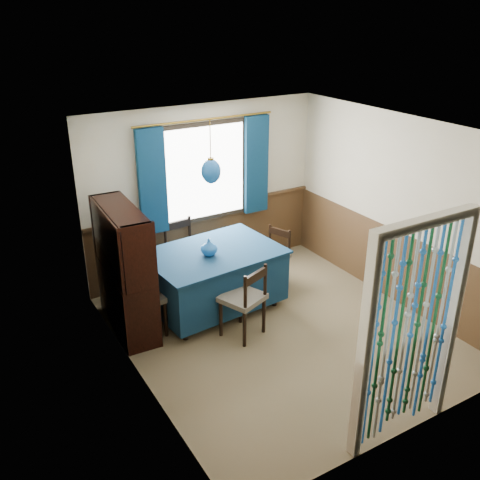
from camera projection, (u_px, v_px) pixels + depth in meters
floor at (280, 332)px, 6.63m from camera, size 4.00×4.00×0.00m
ceiling at (288, 131)px, 5.62m from camera, size 4.00×4.00×0.00m
wall_back at (204, 191)px, 7.70m from camera, size 3.60×0.00×3.60m
wall_front at (418, 321)px, 4.55m from camera, size 3.60×0.00×3.60m
wall_left at (134, 277)px, 5.28m from camera, size 0.00×4.00×4.00m
wall_right at (397, 211)px, 6.96m from camera, size 0.00×4.00×4.00m
wainscot_back at (206, 239)px, 7.99m from camera, size 3.60×0.00×3.60m
wainscot_front at (406, 390)px, 4.86m from camera, size 3.60×0.00×3.60m
wainscot_left at (141, 340)px, 5.59m from camera, size 0.00×4.00×4.00m
wainscot_right at (390, 263)px, 7.26m from camera, size 0.00×4.00×4.00m
window at (205, 172)px, 7.53m from camera, size 1.32×0.12×1.42m
doorway at (410, 337)px, 4.67m from camera, size 1.16×0.12×2.18m
dining_table at (213, 276)px, 6.98m from camera, size 1.80×1.31×0.82m
chair_near at (244, 299)px, 6.37m from camera, size 0.59×0.58×0.94m
chair_far at (184, 252)px, 7.57m from camera, size 0.50×0.48×0.95m
chair_left at (141, 299)px, 6.37m from camera, size 0.49×0.51×0.94m
chair_right at (274, 256)px, 7.59m from camera, size 0.52×0.53×0.84m
sideboard at (126, 287)px, 6.51m from camera, size 0.48×1.24×1.59m
pendant_lamp at (211, 171)px, 6.41m from camera, size 0.24×0.24×0.76m
vase_table at (209, 248)px, 6.70m from camera, size 0.22×0.22×0.20m
bowl_shelf at (135, 254)px, 6.08m from camera, size 0.28×0.28×0.06m
vase_sideboard at (121, 254)px, 6.60m from camera, size 0.25×0.25×0.20m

